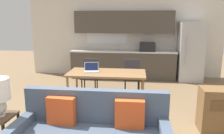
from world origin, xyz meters
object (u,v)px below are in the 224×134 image
object	(u,v)px
side_table	(0,129)
dining_chair_far_left	(90,74)
dining_table	(107,75)
laptop	(91,69)
couch	(93,134)
dining_chair_far_right	(132,75)
refrigerator	(190,52)

from	to	relation	value
side_table	dining_chair_far_left	bearing A→B (deg)	76.48
dining_table	laptop	world-z (taller)	laptop
couch	laptop	distance (m)	2.09
side_table	dining_chair_far_right	world-z (taller)	dining_chair_far_right
refrigerator	side_table	xyz separation A→B (m)	(-3.51, -4.34, -0.52)
dining_chair_far_left	laptop	size ratio (longest dim) A/B	2.41
dining_table	couch	distance (m)	1.99
dining_table	dining_chair_far_left	xyz separation A→B (m)	(-0.55, 0.76, -0.19)
side_table	dining_chair_far_left	world-z (taller)	dining_chair_far_left
side_table	laptop	bearing A→B (deg)	67.25
couch	laptop	bearing A→B (deg)	102.06
dining_chair_far_left	dining_chair_far_right	size ratio (longest dim) A/B	1.00
dining_chair_far_left	dining_table	bearing A→B (deg)	-56.62
couch	dining_chair_far_left	bearing A→B (deg)	102.93
side_table	dining_chair_far_right	xyz separation A→B (m)	(1.76, 2.83, 0.11)
refrigerator	laptop	world-z (taller)	refrigerator
refrigerator	side_table	size ratio (longest dim) A/B	3.13
dining_table	laptop	xyz separation A→B (m)	(-0.35, 0.04, 0.11)
couch	dining_chair_far_right	xyz separation A→B (m)	(0.46, 2.74, 0.15)
side_table	dining_chair_far_right	size ratio (longest dim) A/B	0.66
dining_table	dining_chair_far_left	distance (m)	0.95
couch	side_table	world-z (taller)	couch
dining_table	side_table	world-z (taller)	dining_table
dining_table	couch	xyz separation A→B (m)	(0.08, -1.96, -0.34)
couch	side_table	distance (m)	1.30
refrigerator	dining_chair_far_right	xyz separation A→B (m)	(-1.75, -1.51, -0.42)
dining_chair_far_right	side_table	bearing A→B (deg)	-124.42
dining_table	dining_chair_far_right	bearing A→B (deg)	55.51
refrigerator	couch	distance (m)	4.82
refrigerator	dining_chair_far_left	world-z (taller)	refrigerator
couch	dining_chair_far_left	size ratio (longest dim) A/B	2.35
refrigerator	couch	size ratio (longest dim) A/B	0.88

